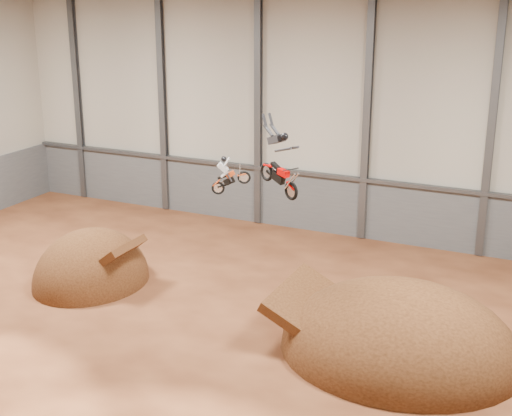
{
  "coord_description": "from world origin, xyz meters",
  "views": [
    {
      "loc": [
        14.3,
        -23.4,
        14.22
      ],
      "look_at": [
        1.55,
        4.0,
        4.69
      ],
      "focal_mm": 50.0,
      "sensor_mm": 36.0,
      "label": 1
    }
  ],
  "objects": [
    {
      "name": "fmx_rider_b",
      "position": [
        3.46,
        1.89,
        7.68
      ],
      "size": [
        3.73,
        2.56,
        3.44
      ],
      "primitive_type": null,
      "rotation": [
        0.0,
        0.27,
        -0.49
      ],
      "color": "#D50302"
    },
    {
      "name": "steel_column_3",
      "position": [
        3.33,
        14.8,
        7.0
      ],
      "size": [
        0.4,
        0.36,
        13.9
      ],
      "primitive_type": "cube",
      "color": "#47494F",
      "rests_on": "ground"
    },
    {
      "name": "back_wall",
      "position": [
        0.0,
        15.0,
        7.0
      ],
      "size": [
        40.0,
        0.1,
        14.0
      ],
      "primitive_type": "cube",
      "color": "#B6B0A2",
      "rests_on": "ground"
    },
    {
      "name": "fmx_rider_a",
      "position": [
        0.35,
        4.18,
        6.24
      ],
      "size": [
        2.46,
        1.58,
        2.28
      ],
      "primitive_type": null,
      "rotation": [
        0.0,
        -0.41,
        0.4
      ],
      "color": "#C64316"
    },
    {
      "name": "steel_column_4",
      "position": [
        10.0,
        14.8,
        7.0
      ],
      "size": [
        0.4,
        0.36,
        13.9
      ],
      "primitive_type": "cube",
      "color": "#47494F",
      "rests_on": "ground"
    },
    {
      "name": "takeoff_ramp",
      "position": [
        -6.97,
        2.87,
        0.0
      ],
      "size": [
        5.41,
        6.25,
        5.41
      ],
      "primitive_type": "ellipsoid",
      "color": "#361C0D",
      "rests_on": "ground"
    },
    {
      "name": "lower_band_back",
      "position": [
        0.0,
        14.9,
        1.75
      ],
      "size": [
        39.8,
        0.18,
        3.5
      ],
      "primitive_type": "cube",
      "color": "#575B5F",
      "rests_on": "ground"
    },
    {
      "name": "landing_ramp",
      "position": [
        8.68,
        2.32,
        0.0
      ],
      "size": [
        9.69,
        8.57,
        5.59
      ],
      "primitive_type": "ellipsoid",
      "color": "#361C0D",
      "rests_on": "ground"
    },
    {
      "name": "steel_column_2",
      "position": [
        -3.33,
        14.8,
        7.0
      ],
      "size": [
        0.4,
        0.36,
        13.9
      ],
      "primitive_type": "cube",
      "color": "#47494F",
      "rests_on": "ground"
    },
    {
      "name": "steel_column_1",
      "position": [
        -10.0,
        14.8,
        7.0
      ],
      "size": [
        0.4,
        0.36,
        13.9
      ],
      "primitive_type": "cube",
      "color": "#47494F",
      "rests_on": "ground"
    },
    {
      "name": "steel_column_0",
      "position": [
        -16.67,
        14.8,
        7.0
      ],
      "size": [
        0.4,
        0.36,
        13.9
      ],
      "primitive_type": "cube",
      "color": "#47494F",
      "rests_on": "ground"
    },
    {
      "name": "steel_rail",
      "position": [
        0.0,
        14.75,
        3.55
      ],
      "size": [
        39.8,
        0.35,
        0.2
      ],
      "primitive_type": "cube",
      "color": "#47494F",
      "rests_on": "lower_band_back"
    },
    {
      "name": "floor",
      "position": [
        0.0,
        0.0,
        0.0
      ],
      "size": [
        40.0,
        40.0,
        0.0
      ],
      "primitive_type": "plane",
      "color": "#522815",
      "rests_on": "ground"
    }
  ]
}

